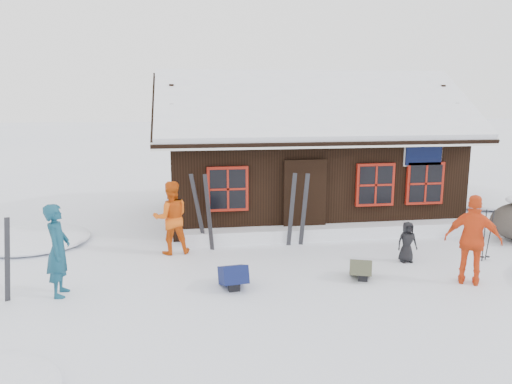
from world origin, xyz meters
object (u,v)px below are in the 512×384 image
(skier_orange_left, at_px, (171,218))
(backpack_olive, at_px, (360,271))
(backpack_blue, at_px, (233,279))
(skier_crouched, at_px, (407,242))
(skier_teal, at_px, (58,250))
(ski_poles, at_px, (487,236))
(skier_orange_right, at_px, (473,240))

(skier_orange_left, xyz_separation_m, backpack_olive, (3.82, -2.26, -0.71))
(backpack_blue, bearing_deg, skier_crouched, 6.45)
(skier_orange_left, distance_m, backpack_blue, 2.73)
(skier_crouched, bearing_deg, skier_orange_left, 166.20)
(skier_teal, xyz_separation_m, backpack_olive, (5.84, -0.05, -0.72))
(skier_orange_left, xyz_separation_m, ski_poles, (7.01, -1.59, -0.29))
(skier_orange_right, height_order, skier_crouched, skier_orange_right)
(skier_orange_right, bearing_deg, backpack_blue, 26.53)
(skier_orange_right, bearing_deg, skier_crouched, -32.56)
(skier_crouched, bearing_deg, skier_teal, -172.28)
(skier_orange_left, relative_size, skier_orange_right, 0.96)
(skier_orange_right, height_order, backpack_blue, skier_orange_right)
(skier_crouched, bearing_deg, skier_orange_right, -63.64)
(skier_crouched, height_order, ski_poles, ski_poles)
(skier_orange_right, height_order, backpack_olive, skier_orange_right)
(skier_teal, height_order, backpack_olive, skier_teal)
(skier_orange_left, xyz_separation_m, skier_orange_right, (5.87, -2.85, 0.03))
(backpack_olive, bearing_deg, ski_poles, 31.26)
(ski_poles, bearing_deg, skier_crouched, 174.60)
(skier_orange_left, height_order, skier_crouched, skier_orange_left)
(skier_orange_right, xyz_separation_m, skier_crouched, (-0.66, 1.43, -0.44))
(backpack_blue, bearing_deg, skier_orange_left, 110.29)
(skier_orange_left, bearing_deg, skier_teal, 39.69)
(skier_teal, relative_size, backpack_olive, 3.06)
(skier_orange_left, bearing_deg, skier_crouched, 156.89)
(skier_orange_left, distance_m, backpack_olive, 4.49)
(skier_orange_left, height_order, backpack_olive, skier_orange_left)
(skier_orange_right, bearing_deg, skier_teal, 27.94)
(skier_orange_left, distance_m, skier_orange_right, 6.52)
(skier_orange_left, height_order, backpack_blue, skier_orange_left)
(skier_orange_right, distance_m, skier_crouched, 1.64)
(skier_crouched, relative_size, backpack_blue, 1.43)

